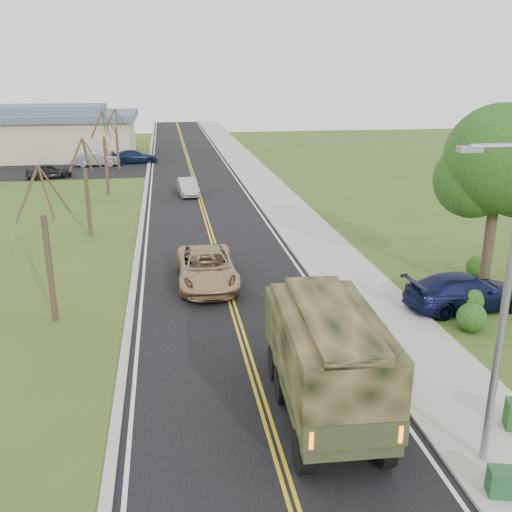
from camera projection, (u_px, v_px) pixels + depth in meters
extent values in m
plane|color=#3B541C|center=(282.00, 469.00, 13.95)|extent=(160.00, 160.00, 0.00)
cube|color=black|center=(194.00, 178.00, 51.50)|extent=(8.00, 120.00, 0.01)
cube|color=#9E998E|center=(239.00, 176.00, 52.10)|extent=(0.30, 120.00, 0.12)
cube|color=#9E998E|center=(258.00, 176.00, 52.37)|extent=(3.20, 120.00, 0.10)
cube|color=#9E998E|center=(147.00, 179.00, 50.87)|extent=(0.30, 120.00, 0.10)
cylinder|color=gray|center=(504.00, 314.00, 12.98)|extent=(0.18, 0.18, 8.00)
cylinder|color=gray|center=(502.00, 146.00, 11.71)|extent=(1.40, 0.12, 0.12)
cube|color=gray|center=(470.00, 149.00, 11.63)|extent=(0.50, 0.22, 0.12)
cylinder|color=#38281C|center=(490.00, 238.00, 24.19)|extent=(0.44, 0.44, 5.04)
sphere|color=#1B3F12|center=(500.00, 159.00, 23.16)|extent=(4.50, 4.50, 4.50)
sphere|color=#1B3F12|center=(473.00, 179.00, 23.79)|extent=(3.24, 3.24, 3.24)
cylinder|color=#38281C|center=(50.00, 269.00, 21.64)|extent=(0.24, 0.24, 4.20)
cylinder|color=#38281C|center=(55.00, 189.00, 20.89)|extent=(1.01, 0.33, 1.90)
cylinder|color=#38281C|center=(45.00, 189.00, 21.31)|extent=(0.13, 1.29, 1.74)
cylinder|color=#38281C|center=(28.00, 190.00, 20.80)|extent=(0.98, 0.43, 1.90)
cylinder|color=#38281C|center=(27.00, 196.00, 20.22)|extent=(0.79, 1.05, 1.77)
cylinder|color=#38281C|center=(46.00, 193.00, 20.35)|extent=(0.58, 0.90, 1.90)
cylinder|color=#38281C|center=(88.00, 203.00, 32.94)|extent=(0.24, 0.24, 3.96)
cylinder|color=#38281C|center=(92.00, 153.00, 32.24)|extent=(0.96, 0.32, 1.79)
cylinder|color=#38281C|center=(85.00, 153.00, 32.63)|extent=(0.12, 1.22, 1.65)
cylinder|color=#38281C|center=(76.00, 153.00, 32.15)|extent=(0.93, 0.41, 1.79)
cylinder|color=#38281C|center=(76.00, 156.00, 31.60)|extent=(0.75, 0.99, 1.67)
cylinder|color=#38281C|center=(87.00, 154.00, 31.73)|extent=(0.55, 0.85, 1.80)
cylinder|color=#38281C|center=(106.00, 166.00, 44.14)|extent=(0.24, 0.24, 4.44)
cylinder|color=#38281C|center=(110.00, 124.00, 43.35)|extent=(1.07, 0.35, 2.00)
cylinder|color=#38281C|center=(104.00, 124.00, 43.79)|extent=(0.13, 1.36, 1.84)
cylinder|color=#38281C|center=(97.00, 124.00, 43.25)|extent=(1.03, 0.46, 2.00)
cylinder|color=#38281C|center=(97.00, 126.00, 42.63)|extent=(0.83, 1.10, 1.87)
cylinder|color=#38281C|center=(106.00, 124.00, 42.78)|extent=(0.61, 0.95, 2.01)
cylinder|color=#38281C|center=(118.00, 149.00, 55.46)|extent=(0.24, 0.24, 4.08)
cylinder|color=#38281C|center=(120.00, 117.00, 54.73)|extent=(0.99, 0.33, 1.84)
cylinder|color=#38281C|center=(116.00, 118.00, 55.14)|extent=(0.13, 1.25, 1.69)
cylinder|color=#38281C|center=(111.00, 118.00, 54.64)|extent=(0.95, 0.42, 1.85)
cylinder|color=#38281C|center=(111.00, 119.00, 54.08)|extent=(0.77, 1.02, 1.72)
cylinder|color=#38281C|center=(118.00, 118.00, 54.21)|extent=(0.57, 0.88, 1.85)
cube|color=tan|center=(41.00, 138.00, 63.49)|extent=(20.00, 12.00, 4.20)
cube|color=#475466|center=(39.00, 116.00, 62.74)|extent=(21.00, 13.00, 0.70)
cube|color=#475466|center=(38.00, 110.00, 62.53)|extent=(14.00, 8.00, 0.90)
cube|color=black|center=(88.00, 170.00, 55.64)|extent=(18.00, 10.00, 0.02)
cylinder|color=black|center=(302.00, 451.00, 13.74)|extent=(0.39, 1.08, 1.07)
cylinder|color=black|center=(384.00, 445.00, 13.96)|extent=(0.39, 1.08, 1.07)
cylinder|color=black|center=(282.00, 384.00, 16.68)|extent=(0.39, 1.08, 1.07)
cylinder|color=black|center=(350.00, 380.00, 16.90)|extent=(0.39, 1.08, 1.07)
cylinder|color=black|center=(275.00, 362.00, 17.97)|extent=(0.39, 1.08, 1.07)
cylinder|color=black|center=(339.00, 358.00, 18.19)|extent=(0.39, 1.08, 1.07)
cube|color=#333A20|center=(321.00, 378.00, 16.09)|extent=(2.64, 6.91, 0.34)
cube|color=#333A20|center=(305.00, 315.00, 18.18)|extent=(2.41, 1.95, 1.36)
cube|color=black|center=(300.00, 299.00, 18.94)|extent=(2.14, 0.17, 0.68)
cube|color=#333A20|center=(328.00, 385.00, 15.23)|extent=(2.66, 5.26, 0.15)
cube|color=black|center=(330.00, 351.00, 14.92)|extent=(2.66, 5.26, 1.95)
cube|color=black|center=(332.00, 315.00, 14.60)|extent=(1.78, 5.22, 0.24)
cube|color=#333A20|center=(356.00, 436.00, 12.72)|extent=(2.43, 0.23, 0.63)
cube|color=#FF590C|center=(311.00, 441.00, 12.56)|extent=(0.10, 0.04, 0.44)
cube|color=#FF590C|center=(401.00, 434.00, 12.78)|extent=(0.10, 0.04, 0.44)
imported|color=tan|center=(207.00, 267.00, 25.82)|extent=(2.62, 5.64, 1.56)
imported|color=#A8A8AD|center=(188.00, 187.00, 44.34)|extent=(1.69, 4.06, 1.30)
imported|color=#0E1334|center=(466.00, 292.00, 23.10)|extent=(5.19, 2.41, 1.47)
cube|color=#1B4B28|center=(501.00, 482.00, 12.88)|extent=(0.65, 0.58, 0.65)
imported|color=black|center=(49.00, 171.00, 51.25)|extent=(4.25, 2.85, 1.34)
imported|color=#A9A9AD|center=(97.00, 159.00, 57.88)|extent=(4.62, 1.80, 1.50)
imported|color=#0D1A33|center=(135.00, 157.00, 59.68)|extent=(4.92, 2.55, 1.36)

